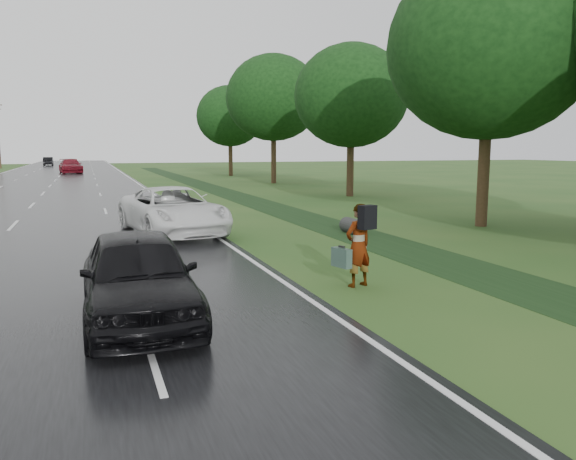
# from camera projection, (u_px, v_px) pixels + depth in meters

# --- Properties ---
(road) EXTENTS (14.00, 180.00, 0.04)m
(road) POSITION_uv_depth(u_px,v_px,m) (54.00, 183.00, 48.59)
(road) COLOR black
(road) RESTS_ON ground
(edge_stripe_east) EXTENTS (0.12, 180.00, 0.01)m
(edge_stripe_east) POSITION_uv_depth(u_px,v_px,m) (134.00, 181.00, 50.83)
(edge_stripe_east) COLOR silver
(edge_stripe_east) RESTS_ON road
(center_line) EXTENTS (0.12, 180.00, 0.01)m
(center_line) POSITION_uv_depth(u_px,v_px,m) (54.00, 182.00, 48.59)
(center_line) COLOR silver
(center_line) RESTS_ON road
(drainage_ditch) EXTENTS (2.20, 120.00, 0.56)m
(drainage_ditch) POSITION_uv_depth(u_px,v_px,m) (275.00, 208.00, 27.92)
(drainage_ditch) COLOR black
(drainage_ditch) RESTS_ON ground
(tree_east_b) EXTENTS (7.60, 7.60, 10.11)m
(tree_east_b) POSITION_uv_depth(u_px,v_px,m) (490.00, 47.00, 20.68)
(tree_east_b) COLOR #382917
(tree_east_b) RESTS_ON ground
(tree_east_c) EXTENTS (7.00, 7.00, 9.29)m
(tree_east_c) POSITION_uv_depth(u_px,v_px,m) (351.00, 96.00, 34.20)
(tree_east_c) COLOR #382917
(tree_east_c) RESTS_ON ground
(tree_east_d) EXTENTS (8.00, 8.00, 10.76)m
(tree_east_d) POSITION_uv_depth(u_px,v_px,m) (273.00, 98.00, 46.96)
(tree_east_d) COLOR #382917
(tree_east_d) RESTS_ON ground
(tree_east_f) EXTENTS (7.20, 7.20, 9.62)m
(tree_east_f) POSITION_uv_depth(u_px,v_px,m) (230.00, 116.00, 60.02)
(tree_east_f) COLOR #382917
(tree_east_f) RESTS_ON ground
(pedestrian) EXTENTS (0.92, 0.70, 1.81)m
(pedestrian) POSITION_uv_depth(u_px,v_px,m) (358.00, 244.00, 12.06)
(pedestrian) COLOR #A5998C
(pedestrian) RESTS_ON ground
(white_pickup) EXTENTS (3.56, 6.14, 1.61)m
(white_pickup) POSITION_uv_depth(u_px,v_px,m) (173.00, 210.00, 19.39)
(white_pickup) COLOR white
(white_pickup) RESTS_ON road
(dark_sedan) EXTENTS (1.84, 4.57, 1.56)m
(dark_sedan) POSITION_uv_depth(u_px,v_px,m) (138.00, 276.00, 9.58)
(dark_sedan) COLOR black
(dark_sedan) RESTS_ON road
(far_car_red) EXTENTS (2.99, 6.03, 1.68)m
(far_car_red) POSITION_uv_depth(u_px,v_px,m) (71.00, 166.00, 66.08)
(far_car_red) COLOR maroon
(far_car_red) RESTS_ON road
(far_car_dark) EXTENTS (1.60, 4.36, 1.43)m
(far_car_dark) POSITION_uv_depth(u_px,v_px,m) (48.00, 161.00, 94.94)
(far_car_dark) COLOR black
(far_car_dark) RESTS_ON road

